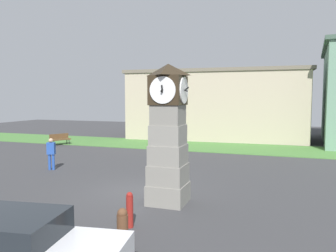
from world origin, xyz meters
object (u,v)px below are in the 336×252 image
object	(u,v)px
bollard_far_row	(130,209)
pedestrian_by_cars	(51,152)
car_by_building	(11,248)
pedestrian_crossing_lot	(160,132)
bench	(60,139)
bollard_mid_row	(123,230)
pedestrian_near_bench	(174,151)
clock_tower	(168,138)

from	to	relation	value
bollard_far_row	pedestrian_by_cars	bearing A→B (deg)	142.04
car_by_building	pedestrian_crossing_lot	xyz separation A→B (m)	(-4.43, 20.67, 0.21)
car_by_building	bench	distance (m)	20.57
bench	pedestrian_by_cars	world-z (taller)	pedestrian_by_cars
car_by_building	bench	size ratio (longest dim) A/B	2.81
bollard_mid_row	pedestrian_crossing_lot	bearing A→B (deg)	107.62
bench	pedestrian_by_cars	xyz separation A→B (m)	(5.44, -7.87, 0.43)
bench	pedestrian_near_bench	size ratio (longest dim) A/B	1.01
bollard_far_row	pedestrian_near_bench	bearing A→B (deg)	99.09
clock_tower	car_by_building	xyz separation A→B (m)	(-1.33, -5.88, -1.62)
pedestrian_by_cars	bench	bearing A→B (deg)	124.65
clock_tower	pedestrian_near_bench	distance (m)	6.15
car_by_building	pedestrian_near_bench	xyz separation A→B (m)	(-0.31, 11.63, 0.20)
car_by_building	bench	bearing A→B (deg)	124.61
bollard_mid_row	pedestrian_near_bench	distance (m)	9.91
pedestrian_near_bench	bollard_mid_row	bearing A→B (deg)	-79.25
bollard_mid_row	bollard_far_row	bearing A→B (deg)	109.44
bollard_far_row	pedestrian_crossing_lot	bearing A→B (deg)	107.46
bench	pedestrian_crossing_lot	distance (m)	8.17
pedestrian_crossing_lot	pedestrian_by_cars	xyz separation A→B (m)	(-1.82, -11.61, 0.01)
bollard_mid_row	pedestrian_near_bench	bearing A→B (deg)	100.75
pedestrian_crossing_lot	car_by_building	bearing A→B (deg)	-77.91
pedestrian_near_bench	bench	bearing A→B (deg)	155.04
bollard_mid_row	pedestrian_near_bench	world-z (taller)	pedestrian_near_bench
pedestrian_near_bench	pedestrian_crossing_lot	size ratio (longest dim) A/B	0.99
clock_tower	pedestrian_by_cars	xyz separation A→B (m)	(-7.58, 3.18, -1.39)
clock_tower	bollard_mid_row	world-z (taller)	clock_tower
bench	pedestrian_crossing_lot	size ratio (longest dim) A/B	1.00
car_by_building	pedestrian_crossing_lot	bearing A→B (deg)	102.09
clock_tower	pedestrian_by_cars	size ratio (longest dim) A/B	2.95
bollard_far_row	car_by_building	world-z (taller)	car_by_building
bollard_far_row	car_by_building	xyz separation A→B (m)	(-1.00, -3.40, 0.21)
bollard_far_row	pedestrian_by_cars	size ratio (longest dim) A/B	0.62
pedestrian_near_bench	clock_tower	bearing A→B (deg)	-74.01
pedestrian_near_bench	pedestrian_by_cars	bearing A→B (deg)	-156.52
bollard_far_row	bench	xyz separation A→B (m)	(-12.68, 13.52, -0.01)
car_by_building	pedestrian_by_cars	bearing A→B (deg)	124.58
clock_tower	bollard_far_row	xyz separation A→B (m)	(-0.33, -2.48, -1.82)
bollard_far_row	clock_tower	bearing A→B (deg)	82.39
pedestrian_by_cars	bollard_far_row	bearing A→B (deg)	-37.96
car_by_building	pedestrian_near_bench	size ratio (longest dim) A/B	2.85
pedestrian_by_cars	car_by_building	bearing A→B (deg)	-55.42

